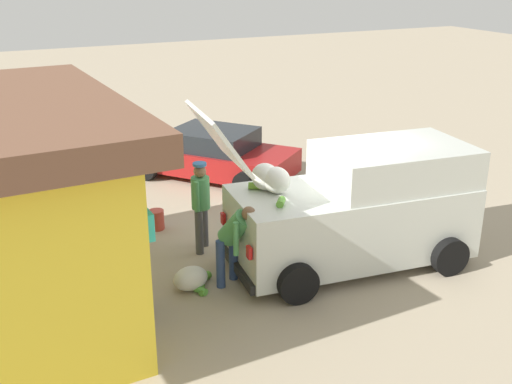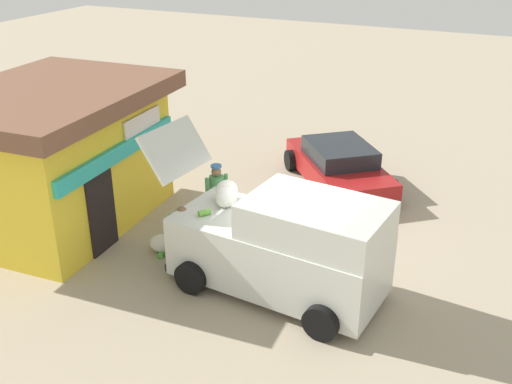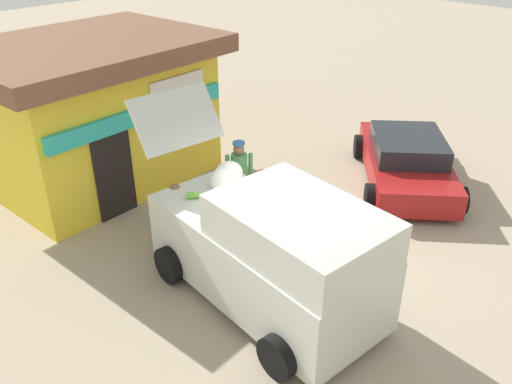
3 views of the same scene
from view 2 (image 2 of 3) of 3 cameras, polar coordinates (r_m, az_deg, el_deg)
name	(u,v)px [view 2 (image 2 of 3)]	position (r m, az deg, el deg)	size (l,w,h in m)	color
ground_plane	(295,264)	(13.15, 3.66, -6.79)	(60.00, 60.00, 0.00)	tan
storefront_bar	(57,155)	(14.94, -18.27, 3.37)	(5.60, 4.42, 3.33)	yellow
delivery_van	(284,245)	(11.73, 2.69, -5.05)	(2.51, 4.94, 3.00)	silver
parked_sedan	(339,166)	(16.75, 7.85, 2.47)	(4.23, 3.93, 1.20)	maroon
vendor_standing	(217,194)	(13.95, -3.71, -0.22)	(0.48, 0.48, 1.71)	#4C4C51
customer_bending	(183,226)	(12.81, -6.87, -3.21)	(0.73, 0.66, 1.49)	navy
unloaded_banana_pile	(164,244)	(13.65, -8.73, -4.90)	(0.76, 0.77, 0.39)	silver
paint_bucket	(224,199)	(15.52, -3.02, -0.68)	(0.31, 0.31, 0.40)	#BF3F33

